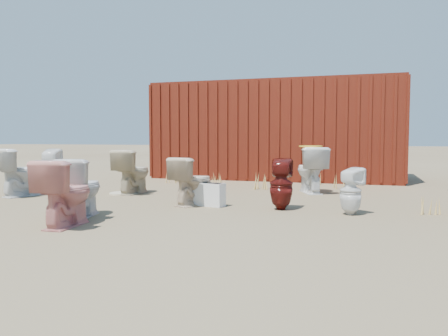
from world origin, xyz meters
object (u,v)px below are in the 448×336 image
(toilet_front_a, at_px, (23,172))
(toilet_back_beige_right, at_px, (192,181))
(toilet_front_maroon, at_px, (281,184))
(toilet_back_e, at_px, (351,191))
(toilet_back_a, at_px, (51,170))
(toilet_back_yellowlid, at_px, (310,170))
(shipping_container, at_px, (277,131))
(toilet_front_c, at_px, (81,188))
(toilet_back_beige_left, at_px, (133,172))
(loose_tank, at_px, (208,194))
(toilet_front_pink, at_px, (65,193))

(toilet_front_a, bearing_deg, toilet_back_beige_right, -165.04)
(toilet_front_maroon, height_order, toilet_back_e, toilet_front_maroon)
(toilet_back_a, bearing_deg, toilet_back_yellowlid, 175.45)
(shipping_container, bearing_deg, toilet_back_yellowlid, -68.27)
(toilet_front_maroon, distance_m, toilet_back_a, 4.66)
(toilet_front_c, height_order, toilet_front_maroon, toilet_front_c)
(shipping_container, bearing_deg, toilet_back_beige_left, -115.51)
(toilet_front_maroon, height_order, toilet_back_beige_left, toilet_back_beige_left)
(toilet_front_a, distance_m, toilet_back_beige_right, 3.22)
(shipping_container, xyz_separation_m, toilet_back_e, (1.94, -5.15, -0.88))
(loose_tank, bearing_deg, toilet_back_a, 179.23)
(toilet_front_a, relative_size, toilet_back_beige_right, 1.14)
(loose_tank, bearing_deg, toilet_back_e, 7.91)
(toilet_front_pink, relative_size, toilet_back_beige_left, 0.96)
(toilet_back_beige_left, xyz_separation_m, loose_tank, (1.81, -0.96, -0.23))
(toilet_back_beige_left, height_order, toilet_back_e, toilet_back_beige_left)
(toilet_front_a, distance_m, toilet_front_pink, 3.13)
(toilet_back_beige_right, xyz_separation_m, toilet_back_yellowlid, (1.55, 2.06, 0.06))
(toilet_back_beige_left, xyz_separation_m, toilet_back_beige_right, (1.55, -0.96, -0.04))
(toilet_front_a, height_order, toilet_back_e, toilet_front_a)
(shipping_container, relative_size, toilet_back_a, 7.33)
(toilet_front_maroon, xyz_separation_m, loose_tank, (-1.11, 0.02, -0.19))
(shipping_container, xyz_separation_m, toilet_back_beige_right, (-0.38, -5.01, -0.83))
(toilet_front_pink, distance_m, toilet_back_beige_left, 2.98)
(toilet_front_c, xyz_separation_m, toilet_back_a, (-2.21, 2.16, 0.03))
(toilet_front_pink, bearing_deg, toilet_front_maroon, -143.16)
(toilet_front_c, distance_m, toilet_back_yellowlid, 4.28)
(shipping_container, xyz_separation_m, loose_tank, (-0.12, -5.00, -1.02))
(toilet_back_beige_left, height_order, toilet_back_yellowlid, toilet_back_yellowlid)
(toilet_back_a, relative_size, toilet_back_yellowlid, 0.96)
(toilet_back_yellowlid, bearing_deg, toilet_back_a, -7.79)
(shipping_container, relative_size, toilet_back_yellowlid, 7.00)
(toilet_front_a, bearing_deg, toilet_front_c, 163.18)
(shipping_container, bearing_deg, toilet_back_a, -130.55)
(toilet_back_a, bearing_deg, toilet_front_maroon, 150.65)
(toilet_front_c, bearing_deg, toilet_back_beige_right, -138.38)
(toilet_front_a, xyz_separation_m, toilet_back_e, (5.54, -0.22, -0.10))
(toilet_back_yellowlid, bearing_deg, loose_tank, 35.20)
(toilet_front_pink, relative_size, toilet_front_maroon, 1.06)
(toilet_back_beige_right, bearing_deg, toilet_front_maroon, -161.47)
(toilet_back_a, bearing_deg, toilet_back_e, 151.01)
(toilet_front_a, height_order, loose_tank, toilet_front_a)
(toilet_front_maroon, bearing_deg, toilet_back_a, -14.13)
(toilet_front_a, distance_m, toilet_back_yellowlid, 5.17)
(toilet_back_yellowlid, bearing_deg, shipping_container, -90.80)
(shipping_container, height_order, toilet_front_pink, shipping_container)
(toilet_front_c, distance_m, toilet_front_maroon, 2.74)
(shipping_container, relative_size, toilet_back_beige_right, 8.15)
(toilet_back_a, bearing_deg, toilet_back_beige_right, 146.79)
(toilet_back_a, xyz_separation_m, loose_tank, (3.48, -0.80, -0.23))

